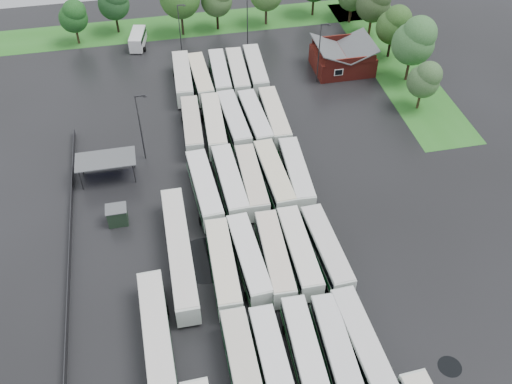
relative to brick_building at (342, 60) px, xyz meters
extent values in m
plane|color=black|center=(-24.00, -42.77, -1.87)|extent=(160.00, 160.00, 0.00)
cube|color=maroon|center=(0.00, 0.03, -0.17)|extent=(10.00, 8.00, 3.40)
cube|color=#4C4F51|center=(-2.50, 0.03, 2.43)|extent=(5.07, 8.60, 2.19)
cube|color=#4C4F51|center=(2.50, 0.03, 2.43)|extent=(5.07, 8.60, 2.19)
cube|color=maroon|center=(0.00, -3.97, 2.03)|extent=(9.00, 0.20, 1.20)
cube|color=silver|center=(-2.00, -4.02, 0.13)|extent=(1.60, 0.12, 1.20)
cylinder|color=#2D2D30|center=(-44.80, -22.77, -0.17)|extent=(0.16, 0.16, 3.40)
cylinder|color=#2D2D30|center=(-37.60, -22.77, -0.17)|extent=(0.16, 0.16, 3.40)
cylinder|color=#2D2D30|center=(-44.80, -19.57, -0.17)|extent=(0.16, 0.16, 3.40)
cylinder|color=#2D2D30|center=(-37.60, -19.57, -0.17)|extent=(0.16, 0.16, 3.40)
cube|color=#4C4F51|center=(-41.20, -21.17, 1.63)|extent=(8.20, 4.20, 0.15)
cube|color=navy|center=(-41.20, -19.27, -0.27)|extent=(7.60, 0.08, 2.60)
cube|color=black|center=(-40.20, -30.17, -0.62)|extent=(2.50, 2.00, 2.50)
cube|color=#4C4F51|center=(-40.20, -30.17, 0.69)|extent=(2.70, 2.20, 0.12)
cube|color=#286F20|center=(-22.00, 22.03, -1.86)|extent=(80.00, 10.00, 0.01)
cube|color=#286F20|center=(10.00, 0.03, -1.86)|extent=(10.00, 50.00, 0.01)
cube|color=#2D2D30|center=(-46.20, -34.77, -1.27)|extent=(0.10, 50.00, 1.20)
cube|color=silver|center=(-28.38, -55.41, 0.12)|extent=(2.73, 13.09, 3.00)
cube|color=black|center=(-28.38, -55.41, 0.72)|extent=(2.80, 12.57, 0.96)
cube|color=#0C491E|center=(-28.38, -55.41, -0.54)|extent=(2.79, 12.83, 0.66)
cube|color=beige|center=(-28.38, -55.41, 1.68)|extent=(2.62, 12.70, 0.13)
cylinder|color=black|center=(-28.38, -51.22, -1.38)|extent=(2.78, 1.05, 1.05)
cube|color=silver|center=(-25.33, -55.43, 0.07)|extent=(2.65, 12.71, 2.91)
cube|color=black|center=(-25.33, -55.43, 0.65)|extent=(2.72, 12.20, 0.93)
cube|color=#064514|center=(-25.33, -55.43, -0.57)|extent=(2.71, 12.45, 0.64)
cube|color=white|center=(-25.33, -55.43, 1.58)|extent=(2.55, 12.33, 0.13)
cylinder|color=black|center=(-25.33, -51.36, -1.39)|extent=(2.70, 1.02, 1.02)
cube|color=silver|center=(-21.85, -54.82, 0.04)|extent=(3.01, 12.64, 2.88)
cube|color=black|center=(-21.85, -54.82, 0.62)|extent=(3.06, 12.14, 0.92)
cube|color=#074F16|center=(-21.85, -54.82, -0.59)|extent=(3.06, 12.39, 0.63)
cube|color=white|center=(-21.85, -54.82, 1.54)|extent=(2.89, 12.26, 0.13)
cylinder|color=black|center=(-21.85, -50.80, -1.39)|extent=(2.67, 1.01, 1.01)
cube|color=silver|center=(-18.60, -55.21, 0.04)|extent=(3.07, 12.61, 2.87)
cube|color=black|center=(-18.60, -55.21, 0.61)|extent=(3.11, 12.12, 0.92)
cube|color=#08441A|center=(-18.60, -55.21, -0.59)|extent=(3.11, 12.37, 0.63)
cube|color=silver|center=(-18.60, -55.21, 1.53)|extent=(2.95, 12.23, 0.13)
cylinder|color=black|center=(-18.60, -51.20, -1.40)|extent=(2.66, 1.00, 1.00)
cube|color=silver|center=(-15.80, -54.94, 0.07)|extent=(3.17, 12.85, 2.92)
cube|color=black|center=(-15.80, -54.94, 0.66)|extent=(3.22, 12.34, 0.94)
cube|color=#125023|center=(-15.80, -54.94, -0.57)|extent=(3.22, 12.60, 0.64)
cube|color=silver|center=(-15.80, -54.94, 1.59)|extent=(3.05, 12.46, 0.13)
cylinder|color=black|center=(-15.80, -50.86, -1.39)|extent=(2.71, 1.02, 1.02)
cube|color=silver|center=(-28.26, -41.91, 0.11)|extent=(3.03, 13.07, 2.98)
cube|color=black|center=(-28.26, -41.91, 0.71)|extent=(3.08, 12.56, 0.95)
cube|color=#0F5421|center=(-28.26, -41.91, -0.54)|extent=(3.08, 12.82, 0.66)
cube|color=#F0E3C6|center=(-28.26, -41.91, 1.66)|extent=(2.91, 12.68, 0.13)
cylinder|color=black|center=(-28.26, -46.07, -1.38)|extent=(2.77, 1.04, 1.04)
cylinder|color=black|center=(-28.26, -37.74, -1.38)|extent=(2.77, 1.04, 1.04)
cube|color=silver|center=(-25.08, -41.36, 0.06)|extent=(3.27, 12.77, 2.90)
cube|color=black|center=(-25.08, -41.36, 0.64)|extent=(3.31, 12.26, 0.93)
cube|color=#0F4C1E|center=(-25.08, -41.36, -0.58)|extent=(3.31, 12.52, 0.64)
cube|color=white|center=(-25.08, -41.36, 1.56)|extent=(3.14, 12.38, 0.13)
cylinder|color=black|center=(-25.08, -45.41, -1.39)|extent=(2.69, 1.01, 1.01)
cylinder|color=black|center=(-25.08, -37.32, -1.39)|extent=(2.69, 1.01, 1.01)
cube|color=silver|center=(-22.02, -41.68, 0.08)|extent=(3.14, 12.91, 2.94)
cube|color=black|center=(-22.02, -41.68, 0.67)|extent=(3.19, 12.40, 0.94)
cube|color=#11491C|center=(-22.02, -41.68, -0.56)|extent=(3.19, 12.66, 0.65)
cube|color=beige|center=(-22.02, -41.68, 1.61)|extent=(3.02, 12.52, 0.13)
cylinder|color=black|center=(-22.02, -45.79, -1.39)|extent=(2.72, 1.03, 1.03)
cylinder|color=black|center=(-22.02, -37.58, -1.39)|extent=(2.72, 1.03, 1.03)
cube|color=silver|center=(-18.96, -41.47, 0.07)|extent=(2.73, 12.77, 2.92)
cube|color=black|center=(-18.96, -41.47, 0.66)|extent=(2.79, 12.26, 0.94)
cube|color=#0A4619|center=(-18.96, -41.47, -0.57)|extent=(2.78, 12.51, 0.64)
cube|color=white|center=(-18.96, -41.47, 1.59)|extent=(2.62, 12.39, 0.13)
cylinder|color=black|center=(-18.96, -45.55, -1.39)|extent=(2.71, 1.02, 1.02)
cylinder|color=black|center=(-18.96, -37.39, -1.39)|extent=(2.71, 1.02, 1.02)
cube|color=silver|center=(-15.67, -41.79, 0.06)|extent=(3.18, 12.78, 2.91)
cube|color=black|center=(-15.67, -41.79, 0.64)|extent=(3.22, 12.28, 0.93)
cube|color=#04531A|center=(-15.67, -41.79, -0.58)|extent=(3.22, 12.53, 0.64)
cube|color=silver|center=(-15.67, -41.79, 1.57)|extent=(3.06, 12.40, 0.13)
cylinder|color=black|center=(-15.67, -45.85, -1.39)|extent=(2.70, 1.01, 1.01)
cylinder|color=black|center=(-15.67, -37.73, -1.39)|extent=(2.70, 1.01, 1.01)
cube|color=silver|center=(-28.53, -28.29, 0.14)|extent=(3.42, 13.29, 3.02)
cube|color=black|center=(-28.53, -28.29, 0.74)|extent=(3.46, 12.77, 0.97)
cube|color=#144824|center=(-28.53, -28.29, -0.53)|extent=(3.46, 13.03, 0.66)
cube|color=white|center=(-28.53, -28.29, 1.70)|extent=(3.29, 12.89, 0.13)
cylinder|color=black|center=(-28.53, -32.51, -1.37)|extent=(2.80, 1.05, 1.05)
cylinder|color=black|center=(-28.53, -24.08, -1.37)|extent=(2.80, 1.05, 1.05)
cube|color=silver|center=(-25.02, -27.87, 0.14)|extent=(3.09, 13.24, 3.02)
cube|color=black|center=(-25.02, -27.87, 0.74)|extent=(3.15, 12.71, 0.97)
cube|color=#0A4F20|center=(-25.02, -27.87, -0.53)|extent=(3.14, 12.98, 0.66)
cube|color=white|center=(-25.02, -27.87, 1.70)|extent=(2.97, 12.84, 0.13)
cylinder|color=black|center=(-25.02, -32.08, -1.37)|extent=(2.80, 1.05, 1.05)
cylinder|color=black|center=(-25.02, -23.65, -1.37)|extent=(2.80, 1.05, 1.05)
cube|color=silver|center=(-22.04, -28.00, 0.05)|extent=(2.86, 12.67, 2.89)
cube|color=black|center=(-22.04, -28.00, 0.63)|extent=(2.92, 12.17, 0.93)
cube|color=#10441E|center=(-22.04, -28.00, -0.58)|extent=(2.91, 12.42, 0.64)
cube|color=beige|center=(-22.04, -28.00, 1.55)|extent=(2.75, 12.29, 0.13)
cylinder|color=black|center=(-22.04, -32.04, -1.39)|extent=(2.68, 1.01, 1.01)
cylinder|color=black|center=(-22.04, -23.96, -1.39)|extent=(2.68, 1.01, 1.01)
cube|color=silver|center=(-18.87, -27.80, 0.11)|extent=(3.14, 13.07, 2.98)
cube|color=black|center=(-18.87, -27.80, 0.70)|extent=(3.19, 12.55, 0.95)
cube|color=#0E5423|center=(-18.87, -27.80, -0.55)|extent=(3.19, 12.81, 0.65)
cube|color=beige|center=(-18.87, -27.80, 1.65)|extent=(3.02, 12.68, 0.13)
cylinder|color=black|center=(-18.87, -31.95, -1.38)|extent=(2.76, 1.04, 1.04)
cylinder|color=black|center=(-18.87, -23.64, -1.38)|extent=(2.76, 1.04, 1.04)
cube|color=silver|center=(-15.76, -27.86, 0.08)|extent=(3.31, 12.93, 2.94)
cube|color=black|center=(-15.76, -27.86, 0.67)|extent=(3.35, 12.43, 0.94)
cube|color=#034510|center=(-15.76, -27.86, -0.56)|extent=(3.35, 12.68, 0.65)
cube|color=silver|center=(-15.76, -27.86, 1.61)|extent=(3.18, 12.55, 0.13)
cylinder|color=black|center=(-15.76, -31.96, -1.39)|extent=(2.72, 1.03, 1.03)
cylinder|color=black|center=(-15.76, -23.75, -1.39)|extent=(2.72, 1.03, 1.03)
cube|color=silver|center=(-28.42, -14.13, 0.03)|extent=(3.22, 12.59, 2.86)
cube|color=black|center=(-28.42, -14.13, 0.60)|extent=(3.26, 12.10, 0.92)
cube|color=#0C441D|center=(-28.42, -14.13, -0.60)|extent=(3.26, 12.35, 0.63)
cube|color=beige|center=(-28.42, -14.13, 1.51)|extent=(3.10, 12.22, 0.12)
cylinder|color=black|center=(-28.42, -18.12, -1.40)|extent=(2.65, 1.00, 1.00)
cylinder|color=black|center=(-28.42, -10.13, -1.40)|extent=(2.65, 1.00, 1.00)
cube|color=silver|center=(-25.15, -14.55, 0.14)|extent=(3.37, 13.28, 3.02)
cube|color=black|center=(-25.15, -14.55, 0.74)|extent=(3.41, 12.76, 0.97)
cube|color=#11541F|center=(-25.15, -14.55, -0.53)|extent=(3.41, 13.02, 0.66)
cube|color=#EEE4CD|center=(-25.15, -14.55, 1.70)|extent=(3.24, 12.88, 0.13)
cylinder|color=black|center=(-25.15, -18.77, -1.37)|extent=(2.80, 1.05, 1.05)
cylinder|color=black|center=(-25.15, -10.34, -1.37)|extent=(2.80, 1.05, 1.05)
cube|color=silver|center=(-22.00, -14.21, 0.12)|extent=(3.24, 13.14, 2.99)
cube|color=black|center=(-22.00, -14.21, 0.72)|extent=(3.29, 12.63, 0.96)
cube|color=#0D4C1C|center=(-22.00, -14.21, -0.54)|extent=(3.29, 12.89, 0.66)
cube|color=silver|center=(-22.00, -14.21, 1.67)|extent=(3.12, 12.75, 0.13)
cylinder|color=black|center=(-22.00, -18.39, -1.38)|extent=(2.77, 1.04, 1.04)
cylinder|color=black|center=(-22.00, -10.04, -1.38)|extent=(2.77, 1.04, 1.04)
cube|color=silver|center=(-18.76, -14.43, 0.07)|extent=(3.19, 12.81, 2.91)
cube|color=black|center=(-18.76, -14.43, 0.65)|extent=(3.23, 12.30, 0.93)
cube|color=#064114|center=(-18.76, -14.43, -0.57)|extent=(3.23, 12.56, 0.64)
cube|color=white|center=(-18.76, -14.43, 1.58)|extent=(3.07, 12.42, 0.13)
cylinder|color=black|center=(-18.76, -18.49, -1.39)|extent=(2.70, 1.02, 1.02)
cylinder|color=black|center=(-18.76, -10.36, -1.39)|extent=(2.70, 1.02, 1.02)
cube|color=silver|center=(-15.73, -14.53, 0.11)|extent=(3.02, 13.08, 2.98)
cube|color=black|center=(-15.73, -14.53, 0.71)|extent=(3.07, 12.56, 0.95)
cube|color=#074214|center=(-15.73, -14.53, -0.54)|extent=(3.07, 12.82, 0.66)
cube|color=beige|center=(-15.73, -14.53, 1.66)|extent=(2.90, 12.69, 0.13)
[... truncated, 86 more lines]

